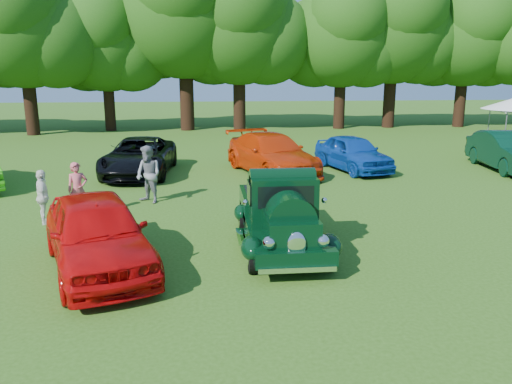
{
  "coord_description": "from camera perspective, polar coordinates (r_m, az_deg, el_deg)",
  "views": [
    {
      "loc": [
        -0.87,
        -10.56,
        3.99
      ],
      "look_at": [
        0.35,
        1.37,
        1.1
      ],
      "focal_mm": 35.0,
      "sensor_mm": 36.0,
      "label": 1
    }
  ],
  "objects": [
    {
      "name": "back_car_orange",
      "position": [
        20.06,
        1.8,
        4.38
      ],
      "size": [
        3.85,
        5.88,
        1.58
      ],
      "primitive_type": "imported",
      "rotation": [
        0.0,
        0.0,
        0.33
      ],
      "color": "#BD2B06",
      "rests_on": "ground"
    },
    {
      "name": "back_car_black",
      "position": [
        20.36,
        -13.19,
        3.98
      ],
      "size": [
        2.77,
        5.39,
        1.46
      ],
      "primitive_type": "imported",
      "rotation": [
        0.0,
        0.0,
        -0.07
      ],
      "color": "black",
      "rests_on": "ground"
    },
    {
      "name": "red_convertible",
      "position": [
        10.77,
        -17.7,
        -4.47
      ],
      "size": [
        3.3,
        4.92,
        1.56
      ],
      "primitive_type": "imported",
      "rotation": [
        0.0,
        0.0,
        0.35
      ],
      "color": "#BD0808",
      "rests_on": "ground"
    },
    {
      "name": "back_car_green",
      "position": [
        23.21,
        26.9,
        4.18
      ],
      "size": [
        2.21,
        4.99,
        1.59
      ],
      "primitive_type": "imported",
      "rotation": [
        0.0,
        0.0,
        -0.11
      ],
      "color": "black",
      "rests_on": "ground"
    },
    {
      "name": "back_car_blue",
      "position": [
        21.09,
        11.01,
        4.42
      ],
      "size": [
        2.72,
        4.58,
        1.46
      ],
      "primitive_type": "imported",
      "rotation": [
        0.0,
        0.0,
        0.25
      ],
      "color": "navy",
      "rests_on": "ground"
    },
    {
      "name": "spectator_pink",
      "position": [
        14.87,
        -19.69,
        0.26
      ],
      "size": [
        0.67,
        0.58,
        1.55
      ],
      "primitive_type": "imported",
      "rotation": [
        0.0,
        0.0,
        0.45
      ],
      "color": "#C6515A",
      "rests_on": "ground"
    },
    {
      "name": "hero_pickup",
      "position": [
        11.57,
        2.83,
        -2.71
      ],
      "size": [
        2.08,
        4.46,
        1.74
      ],
      "color": "black",
      "rests_on": "ground"
    },
    {
      "name": "spectator_white",
      "position": [
        14.46,
        -23.18,
        -0.55
      ],
      "size": [
        0.62,
        0.94,
        1.48
      ],
      "primitive_type": "imported",
      "rotation": [
        0.0,
        0.0,
        1.9
      ],
      "color": "silver",
      "rests_on": "ground"
    },
    {
      "name": "tree_line",
      "position": [
        35.02,
        -3.23,
        18.04
      ],
      "size": [
        62.81,
        10.7,
        12.28
      ],
      "color": "black",
      "rests_on": "ground"
    },
    {
      "name": "spectator_grey",
      "position": [
        15.81,
        -12.18,
        1.96
      ],
      "size": [
        1.1,
        1.09,
        1.79
      ],
      "primitive_type": "imported",
      "rotation": [
        0.0,
        0.0,
        -0.75
      ],
      "color": "gray",
      "rests_on": "ground"
    },
    {
      "name": "ground",
      "position": [
        11.33,
        -1.06,
        -7.08
      ],
      "size": [
        120.0,
        120.0,
        0.0
      ],
      "primitive_type": "plane",
      "color": "#2E5413",
      "rests_on": "ground"
    }
  ]
}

